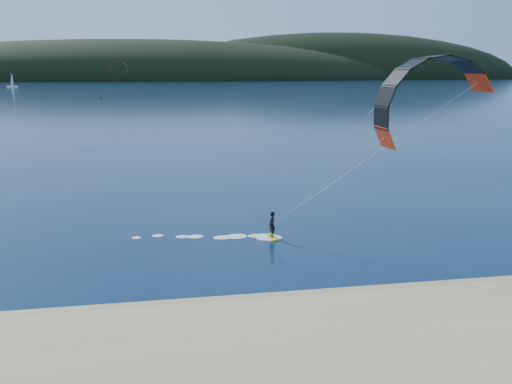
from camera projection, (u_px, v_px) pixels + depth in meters
ground at (197, 356)px, 22.37m from camera, size 1800.00×1800.00×0.00m
wet_sand at (193, 309)px, 26.67m from camera, size 220.00×2.50×0.10m
headland at (174, 79)px, 737.31m from camera, size 1200.00×310.00×140.00m
kitesurfer_near at (425, 118)px, 33.44m from camera, size 24.98×7.50×14.43m
kitesurfer_far at (118, 70)px, 202.45m from camera, size 13.24×7.96×15.90m
sailboat at (12, 86)px, 387.90m from camera, size 7.91×5.03×11.15m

